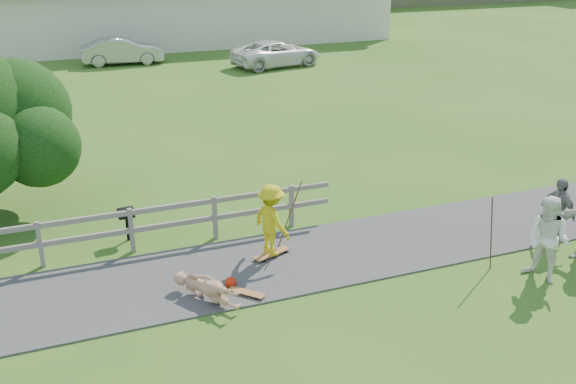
{
  "coord_description": "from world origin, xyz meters",
  "views": [
    {
      "loc": [
        -3.5,
        -10.57,
        6.94
      ],
      "look_at": [
        1.4,
        2.0,
        1.5
      ],
      "focal_mm": 40.0,
      "sensor_mm": 36.0,
      "label": 1
    }
  ],
  "objects_px": {
    "skater_rider": "(272,224)",
    "spectator_a": "(548,240)",
    "car_silver": "(122,51)",
    "bbq": "(127,225)",
    "spectator_b": "(558,211)",
    "car_white": "(276,53)",
    "skater_fallen": "(207,288)"
  },
  "relations": [
    {
      "from": "skater_rider",
      "to": "spectator_a",
      "type": "bearing_deg",
      "value": -140.96
    },
    {
      "from": "spectator_a",
      "to": "car_silver",
      "type": "distance_m",
      "value": 28.94
    },
    {
      "from": "car_silver",
      "to": "bbq",
      "type": "bearing_deg",
      "value": 175.92
    },
    {
      "from": "spectator_b",
      "to": "car_white",
      "type": "bearing_deg",
      "value": 172.06
    },
    {
      "from": "skater_fallen",
      "to": "spectator_a",
      "type": "xyz_separation_m",
      "value": [
        6.97,
        -1.75,
        0.65
      ]
    },
    {
      "from": "skater_fallen",
      "to": "spectator_a",
      "type": "relative_size",
      "value": 0.87
    },
    {
      "from": "bbq",
      "to": "skater_rider",
      "type": "bearing_deg",
      "value": -39.05
    },
    {
      "from": "spectator_a",
      "to": "car_silver",
      "type": "xyz_separation_m",
      "value": [
        -4.97,
        28.51,
        -0.2
      ]
    },
    {
      "from": "skater_fallen",
      "to": "spectator_a",
      "type": "bearing_deg",
      "value": -46.06
    },
    {
      "from": "skater_rider",
      "to": "car_white",
      "type": "height_order",
      "value": "skater_rider"
    },
    {
      "from": "skater_rider",
      "to": "spectator_a",
      "type": "xyz_separation_m",
      "value": [
        5.09,
        -3.07,
        0.11
      ]
    },
    {
      "from": "skater_rider",
      "to": "car_silver",
      "type": "height_order",
      "value": "skater_rider"
    },
    {
      "from": "spectator_a",
      "to": "car_white",
      "type": "height_order",
      "value": "spectator_a"
    },
    {
      "from": "car_white",
      "to": "bbq",
      "type": "bearing_deg",
      "value": 137.84
    },
    {
      "from": "bbq",
      "to": "spectator_a",
      "type": "bearing_deg",
      "value": -36.22
    },
    {
      "from": "spectator_b",
      "to": "bbq",
      "type": "distance_m",
      "value": 10.31
    },
    {
      "from": "spectator_b",
      "to": "car_silver",
      "type": "height_order",
      "value": "spectator_b"
    },
    {
      "from": "skater_fallen",
      "to": "car_white",
      "type": "bearing_deg",
      "value": 34.51
    },
    {
      "from": "skater_fallen",
      "to": "spectator_b",
      "type": "distance_m",
      "value": 8.49
    },
    {
      "from": "spectator_b",
      "to": "car_white",
      "type": "relative_size",
      "value": 0.32
    },
    {
      "from": "spectator_a",
      "to": "spectator_b",
      "type": "relative_size",
      "value": 1.14
    },
    {
      "from": "spectator_a",
      "to": "spectator_b",
      "type": "xyz_separation_m",
      "value": [
        1.49,
        1.31,
        -0.12
      ]
    },
    {
      "from": "skater_rider",
      "to": "car_white",
      "type": "distance_m",
      "value": 23.14
    },
    {
      "from": "spectator_a",
      "to": "car_white",
      "type": "xyz_separation_m",
      "value": [
        3.03,
        24.74,
        -0.23
      ]
    },
    {
      "from": "skater_rider",
      "to": "spectator_b",
      "type": "bearing_deg",
      "value": -124.81
    },
    {
      "from": "spectator_b",
      "to": "car_silver",
      "type": "distance_m",
      "value": 27.95
    },
    {
      "from": "skater_fallen",
      "to": "bbq",
      "type": "bearing_deg",
      "value": 75.5
    },
    {
      "from": "skater_fallen",
      "to": "car_white",
      "type": "xyz_separation_m",
      "value": [
        10.0,
        22.99,
        0.42
      ]
    },
    {
      "from": "spectator_a",
      "to": "spectator_b",
      "type": "height_order",
      "value": "spectator_a"
    },
    {
      "from": "skater_rider",
      "to": "spectator_a",
      "type": "relative_size",
      "value": 0.89
    },
    {
      "from": "skater_rider",
      "to": "spectator_b",
      "type": "height_order",
      "value": "skater_rider"
    },
    {
      "from": "skater_fallen",
      "to": "spectator_a",
      "type": "distance_m",
      "value": 7.21
    }
  ]
}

